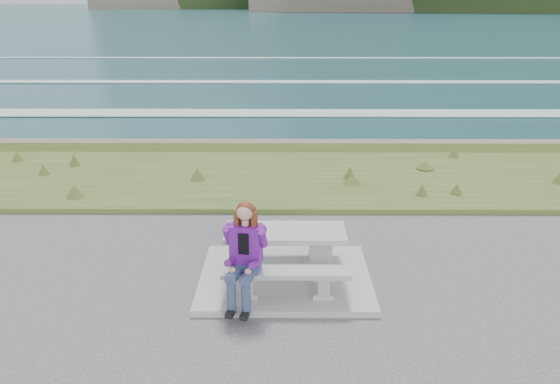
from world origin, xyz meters
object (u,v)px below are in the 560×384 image
at_px(bench_landward, 285,276).
at_px(seated_woman, 244,269).
at_px(picnic_table, 285,240).
at_px(bench_seaward, 285,236).

xyz_separation_m(bench_landward, seated_woman, (-0.57, -0.14, 0.19)).
bearing_deg(seated_woman, bench_landward, 24.81).
relative_size(picnic_table, bench_seaward, 1.00).
bearing_deg(picnic_table, bench_seaward, 90.00).
height_order(picnic_table, bench_landward, picnic_table).
bearing_deg(picnic_table, bench_landward, -90.00).
xyz_separation_m(picnic_table, seated_woman, (-0.57, -0.84, -0.05)).
bearing_deg(seated_woman, picnic_table, 67.02).
bearing_deg(bench_landward, picnic_table, 90.00).
distance_m(picnic_table, seated_woman, 1.01).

